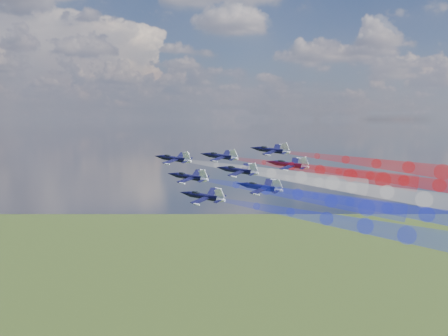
{
  "coord_description": "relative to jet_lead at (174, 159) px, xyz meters",
  "views": [
    {
      "loc": [
        -44.74,
        -123.79,
        182.53
      ],
      "look_at": [
        -22.96,
        16.58,
        169.19
      ],
      "focal_mm": 41.42,
      "sensor_mm": 36.0,
      "label": 1
    }
  ],
  "objects": [
    {
      "name": "jet_lead",
      "position": [
        0.0,
        0.0,
        0.0
      ],
      "size": [
        17.18,
        16.89,
        7.24
      ],
      "primitive_type": null,
      "rotation": [
        0.09,
        -0.26,
        0.89
      ],
      "color": "black"
    },
    {
      "name": "trail_lead",
      "position": [
        24.41,
        -18.7,
        -2.71
      ],
      "size": [
        42.63,
        34.77,
        9.75
      ],
      "primitive_type": null,
      "rotation": [
        0.09,
        -0.26,
        0.89
      ],
      "color": "white"
    },
    {
      "name": "jet_inner_left",
      "position": [
        3.26,
        -13.11,
        -3.94
      ],
      "size": [
        17.18,
        16.89,
        7.24
      ],
      "primitive_type": null,
      "rotation": [
        0.09,
        -0.26,
        0.89
      ],
      "color": "black"
    },
    {
      "name": "trail_inner_left",
      "position": [
        27.67,
        -31.81,
        -6.65
      ],
      "size": [
        42.63,
        34.77,
        9.75
      ],
      "primitive_type": null,
      "rotation": [
        0.09,
        -0.26,
        0.89
      ],
      "color": "#1B27EC"
    },
    {
      "name": "jet_inner_right",
      "position": [
        13.88,
        1.22,
        0.48
      ],
      "size": [
        17.18,
        16.89,
        7.24
      ],
      "primitive_type": null,
      "rotation": [
        0.09,
        -0.26,
        0.89
      ],
      "color": "black"
    },
    {
      "name": "trail_inner_right",
      "position": [
        38.28,
        -17.48,
        -2.23
      ],
      "size": [
        42.63,
        34.77,
        9.75
      ],
      "primitive_type": null,
      "rotation": [
        0.09,
        -0.26,
        0.89
      ],
      "color": "red"
    },
    {
      "name": "jet_outer_left",
      "position": [
        5.62,
        -26.83,
        -7.26
      ],
      "size": [
        17.18,
        16.89,
        7.24
      ],
      "primitive_type": null,
      "rotation": [
        0.09,
        -0.26,
        0.89
      ],
      "color": "black"
    },
    {
      "name": "trail_outer_left",
      "position": [
        30.03,
        -45.54,
        -9.97
      ],
      "size": [
        42.63,
        34.77,
        9.75
      ],
      "primitive_type": null,
      "rotation": [
        0.09,
        -0.26,
        0.89
      ],
      "color": "#1B27EC"
    },
    {
      "name": "jet_center_third",
      "position": [
        16.64,
        -13.85,
        -2.35
      ],
      "size": [
        17.18,
        16.89,
        7.24
      ],
      "primitive_type": null,
      "rotation": [
        0.09,
        -0.26,
        0.89
      ],
      "color": "black"
    },
    {
      "name": "trail_center_third",
      "position": [
        41.05,
        -32.55,
        -5.05
      ],
      "size": [
        42.63,
        34.77,
        9.75
      ],
      "primitive_type": null,
      "rotation": [
        0.09,
        -0.26,
        0.89
      ],
      "color": "white"
    },
    {
      "name": "jet_outer_right",
      "position": [
        28.87,
        -0.98,
        2.29
      ],
      "size": [
        17.18,
        16.89,
        7.24
      ],
      "primitive_type": null,
      "rotation": [
        0.09,
        -0.26,
        0.89
      ],
      "color": "black"
    },
    {
      "name": "trail_outer_right",
      "position": [
        53.28,
        -19.68,
        -0.41
      ],
      "size": [
        42.63,
        34.77,
        9.75
      ],
      "primitive_type": null,
      "rotation": [
        0.09,
        -0.26,
        0.89
      ],
      "color": "red"
    },
    {
      "name": "jet_rear_left",
      "position": [
        20.24,
        -25.28,
        -5.49
      ],
      "size": [
        17.18,
        16.89,
        7.24
      ],
      "primitive_type": null,
      "rotation": [
        0.09,
        -0.26,
        0.89
      ],
      "color": "black"
    },
    {
      "name": "trail_rear_left",
      "position": [
        44.64,
        -43.99,
        -8.19
      ],
      "size": [
        42.63,
        34.77,
        9.75
      ],
      "primitive_type": null,
      "rotation": [
        0.09,
        -0.26,
        0.89
      ],
      "color": "#1B27EC"
    },
    {
      "name": "jet_rear_right",
      "position": [
        31.23,
        -11.76,
        -1.09
      ],
      "size": [
        17.18,
        16.89,
        7.24
      ],
      "primitive_type": null,
      "rotation": [
        0.09,
        -0.26,
        0.89
      ],
      "color": "black"
    },
    {
      "name": "trail_rear_right",
      "position": [
        55.64,
        -30.46,
        -3.79
      ],
      "size": [
        42.63,
        34.77,
        9.75
      ],
      "primitive_type": null,
      "rotation": [
        0.09,
        -0.26,
        0.89
      ],
      "color": "red"
    }
  ]
}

